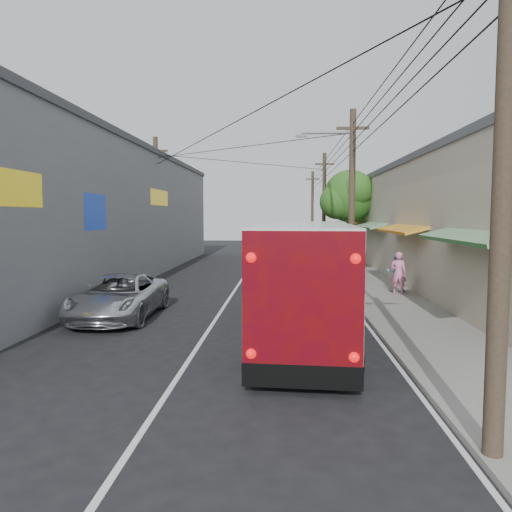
{
  "coord_description": "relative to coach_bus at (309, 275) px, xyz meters",
  "views": [
    {
      "loc": [
        2.26,
        -8.93,
        3.46
      ],
      "look_at": [
        1.31,
        8.11,
        2.08
      ],
      "focal_mm": 35.0,
      "sensor_mm": 36.0,
      "label": 1
    }
  ],
  "objects": [
    {
      "name": "utility_poles",
      "position": [
        0.12,
        14.34,
        2.46
      ],
      "size": [
        11.8,
        45.28,
        8.0
      ],
      "color": "#473828",
      "rests_on": "ground"
    },
    {
      "name": "building_left",
      "position": [
        -11.5,
        12.01,
        1.98
      ],
      "size": [
        7.2,
        36.0,
        7.25
      ],
      "color": "gray",
      "rests_on": "ground"
    },
    {
      "name": "ground",
      "position": [
        -3.01,
        -5.98,
        -1.67
      ],
      "size": [
        120.0,
        120.0,
        0.0
      ],
      "primitive_type": "plane",
      "color": "black",
      "rests_on": "ground"
    },
    {
      "name": "jeepney",
      "position": [
        -6.3,
        1.47,
        -0.94
      ],
      "size": [
        2.47,
        5.29,
        1.46
      ],
      "primitive_type": "imported",
      "rotation": [
        0.0,
        0.0,
        0.01
      ],
      "color": "silver",
      "rests_on": "ground"
    },
    {
      "name": "building_right",
      "position": [
        7.98,
        16.02,
        1.48
      ],
      "size": [
        7.09,
        40.0,
        6.25
      ],
      "color": "#B4AA8F",
      "rests_on": "ground"
    },
    {
      "name": "street_tree",
      "position": [
        3.87,
        20.03,
        3.0
      ],
      "size": [
        4.4,
        4.0,
        6.6
      ],
      "color": "#3F2B19",
      "rests_on": "ground"
    },
    {
      "name": "pedestrian_far",
      "position": [
        4.16,
        7.09,
        -0.68
      ],
      "size": [
        0.84,
        0.66,
        1.73
      ],
      "primitive_type": "imported",
      "rotation": [
        0.0,
        0.0,
        3.14
      ],
      "color": "#91B2D3",
      "rests_on": "sidewalk"
    },
    {
      "name": "sidewalk",
      "position": [
        3.49,
        14.02,
        -1.61
      ],
      "size": [
        3.0,
        80.0,
        0.12
      ],
      "primitive_type": "cube",
      "color": "slate",
      "rests_on": "ground"
    },
    {
      "name": "parked_car_far",
      "position": [
        0.79,
        27.49,
        -1.01
      ],
      "size": [
        1.91,
        4.14,
        1.32
      ],
      "primitive_type": "imported",
      "rotation": [
        0.0,
        0.0,
        -0.13
      ],
      "color": "black",
      "rests_on": "ground"
    },
    {
      "name": "parked_suv",
      "position": [
        1.59,
        11.91,
        -0.77
      ],
      "size": [
        2.93,
        6.36,
        1.8
      ],
      "primitive_type": "imported",
      "rotation": [
        0.0,
        0.0,
        -0.07
      ],
      "color": "#A0A1A8",
      "rests_on": "ground"
    },
    {
      "name": "parked_car_mid",
      "position": [
        1.59,
        20.02,
        -0.84
      ],
      "size": [
        2.25,
        4.96,
        1.65
      ],
      "primitive_type": "imported",
      "rotation": [
        0.0,
        0.0,
        -0.06
      ],
      "color": "#25262A",
      "rests_on": "ground"
    },
    {
      "name": "coach_bus",
      "position": [
        0.0,
        0.0,
        0.0
      ],
      "size": [
        3.19,
        11.33,
        3.23
      ],
      "rotation": [
        0.0,
        0.0,
        -0.07
      ],
      "color": "silver",
      "rests_on": "ground"
    },
    {
      "name": "pedestrian_near",
      "position": [
        4.13,
        6.47,
        -0.64
      ],
      "size": [
        0.76,
        0.61,
        1.81
      ],
      "primitive_type": "imported",
      "rotation": [
        0.0,
        0.0,
        2.84
      ],
      "color": "pink",
      "rests_on": "sidewalk"
    }
  ]
}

